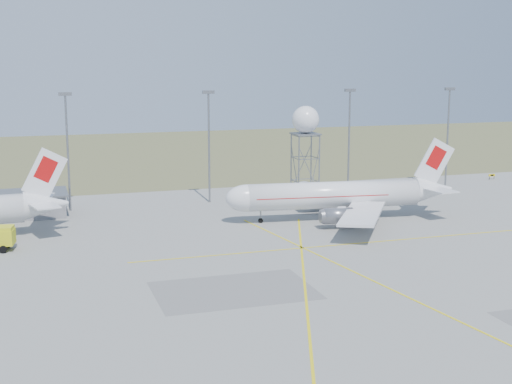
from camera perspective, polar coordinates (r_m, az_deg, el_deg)
name	(u,v)px	position (r m, az deg, el deg)	size (l,w,h in m)	color
ground	(462,316)	(77.00, 16.13, -9.48)	(400.00, 400.00, 0.00)	gray
grass_strip	(180,152)	(205.53, -6.06, 3.19)	(400.00, 120.00, 0.03)	#525C33
building_grey	(9,205)	(126.00, -19.14, -1.00)	(19.00, 10.00, 3.90)	gray
mast_a	(67,142)	(126.59, -14.86, 3.90)	(2.20, 0.50, 20.50)	slate
mast_b	(209,137)	(130.25, -3.79, 4.40)	(2.20, 0.50, 20.50)	slate
mast_c	(349,133)	(139.65, 7.46, 4.74)	(2.20, 0.50, 20.50)	slate
mast_d	(448,129)	(150.32, 15.10, 4.87)	(2.20, 0.50, 20.50)	slate
taxi_sign_near	(492,175)	(165.38, 18.35, 1.27)	(1.60, 0.17, 1.20)	black
airliner_main	(337,195)	(117.24, 6.48, -0.28)	(38.78, 37.48, 13.20)	silver
radar_tower	(305,149)	(129.23, 3.96, 3.43)	(4.92, 4.92, 17.83)	slate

